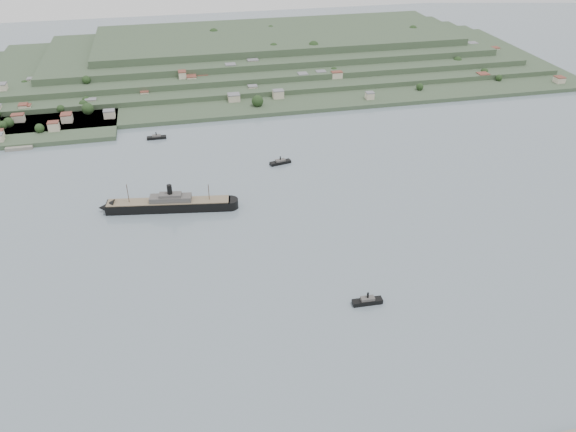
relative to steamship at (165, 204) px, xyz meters
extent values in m
plane|color=slate|center=(86.19, -75.88, -4.32)|extent=(1400.00, 1400.00, 0.00)
cube|color=#32462E|center=(86.19, 284.12, -2.32)|extent=(760.00, 260.00, 4.00)
cube|color=#32462E|center=(106.19, 309.12, 2.18)|extent=(680.00, 220.00, 5.00)
cube|color=#32462E|center=(121.19, 324.12, 7.68)|extent=(600.00, 200.00, 6.00)
cube|color=#32462E|center=(136.19, 339.12, 14.18)|extent=(520.00, 180.00, 7.00)
cube|color=#32462E|center=(151.19, 354.12, 21.68)|extent=(440.00, 160.00, 8.00)
cube|color=#32462E|center=(-113.81, 174.12, -2.32)|extent=(150.00, 90.00, 4.00)
cube|color=gray|center=(-118.81, 132.12, -2.92)|extent=(22.00, 14.00, 2.80)
cube|color=black|center=(2.25, -0.34, -0.98)|extent=(86.62, 24.18, 6.68)
cone|color=black|center=(-40.21, 6.09, -0.98)|extent=(13.04, 13.04, 11.45)
cylinder|color=black|center=(44.70, -6.77, -0.98)|extent=(11.45, 11.45, 6.68)
cube|color=#73644D|center=(2.25, -0.34, 2.65)|extent=(84.59, 22.95, 0.57)
cube|color=#4B4846|center=(4.13, -0.63, 4.75)|extent=(29.59, 12.78, 3.82)
cube|color=#4B4846|center=(4.13, -0.63, 7.32)|extent=(16.10, 8.89, 2.39)
cylinder|color=black|center=(4.13, -0.63, 10.95)|extent=(3.44, 3.44, 8.59)
cylinder|color=#3F2D1D|center=(-24.17, 3.66, 9.04)|extent=(0.48, 0.48, 15.27)
cylinder|color=#3F2D1D|center=(30.55, -4.63, 8.09)|extent=(0.48, 0.48, 13.36)
cube|color=black|center=(105.00, -125.71, -2.97)|extent=(16.95, 4.91, 2.70)
cube|color=#4B4846|center=(105.00, -125.71, -0.95)|extent=(7.67, 3.78, 2.02)
cylinder|color=black|center=(105.00, -125.71, 1.30)|extent=(1.12, 1.12, 3.93)
cube|color=black|center=(-3.81, 125.41, -3.19)|extent=(16.89, 4.81, 2.25)
cube|color=#4B4846|center=(-3.81, 125.41, -1.51)|extent=(7.61, 3.80, 1.69)
cylinder|color=black|center=(-3.81, 125.41, 0.36)|extent=(0.94, 0.94, 3.28)
cube|color=black|center=(93.37, 53.18, -3.15)|extent=(18.08, 8.20, 2.33)
cube|color=#4B4846|center=(93.37, 53.18, -1.41)|extent=(8.47, 5.35, 1.75)
cylinder|color=black|center=(93.37, 53.18, 0.53)|extent=(0.97, 0.97, 3.40)
camera|label=1|loc=(11.08, -348.10, 200.17)|focal=35.00mm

